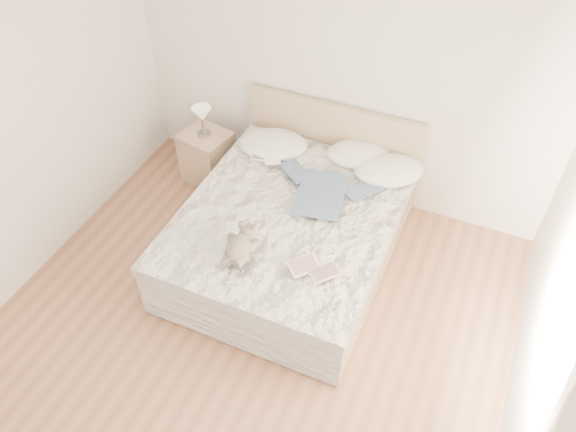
{
  "coord_description": "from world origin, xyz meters",
  "views": [
    {
      "loc": [
        1.35,
        -1.96,
        3.84
      ],
      "look_at": [
        0.02,
        1.05,
        0.62
      ],
      "focal_mm": 35.0,
      "sensor_mm": 36.0,
      "label": 1
    }
  ],
  "objects_px": {
    "table_lamp": "(202,116)",
    "photo_book": "(266,156)",
    "childrens_book": "(314,269)",
    "teddy_bear": "(239,254)",
    "bed": "(292,231)",
    "nightstand": "(208,157)"
  },
  "relations": [
    {
      "from": "nightstand",
      "to": "teddy_bear",
      "type": "relative_size",
      "value": 1.64
    },
    {
      "from": "table_lamp",
      "to": "teddy_bear",
      "type": "relative_size",
      "value": 0.89
    },
    {
      "from": "childrens_book",
      "to": "teddy_bear",
      "type": "bearing_deg",
      "value": -128.26
    },
    {
      "from": "photo_book",
      "to": "bed",
      "type": "bearing_deg",
      "value": -66.81
    },
    {
      "from": "bed",
      "to": "nightstand",
      "type": "xyz_separation_m",
      "value": [
        -1.21,
        0.63,
        -0.03
      ]
    },
    {
      "from": "table_lamp",
      "to": "childrens_book",
      "type": "xyz_separation_m",
      "value": [
        1.65,
        -1.23,
        -0.15
      ]
    },
    {
      "from": "teddy_bear",
      "to": "photo_book",
      "type": "bearing_deg",
      "value": 100.08
    },
    {
      "from": "childrens_book",
      "to": "teddy_bear",
      "type": "height_order",
      "value": "teddy_bear"
    },
    {
      "from": "bed",
      "to": "table_lamp",
      "type": "distance_m",
      "value": 1.45
    },
    {
      "from": "nightstand",
      "to": "table_lamp",
      "type": "bearing_deg",
      "value": 131.5
    },
    {
      "from": "childrens_book",
      "to": "teddy_bear",
      "type": "relative_size",
      "value": 1.0
    },
    {
      "from": "teddy_bear",
      "to": "bed",
      "type": "bearing_deg",
      "value": 72.75
    },
    {
      "from": "photo_book",
      "to": "teddy_bear",
      "type": "xyz_separation_m",
      "value": [
        0.33,
        -1.19,
        0.02
      ]
    },
    {
      "from": "table_lamp",
      "to": "teddy_bear",
      "type": "height_order",
      "value": "table_lamp"
    },
    {
      "from": "photo_book",
      "to": "teddy_bear",
      "type": "bearing_deg",
      "value": -95.51
    },
    {
      "from": "table_lamp",
      "to": "photo_book",
      "type": "height_order",
      "value": "table_lamp"
    },
    {
      "from": "childrens_book",
      "to": "bed",
      "type": "bearing_deg",
      "value": 167.78
    },
    {
      "from": "bed",
      "to": "photo_book",
      "type": "height_order",
      "value": "bed"
    },
    {
      "from": "teddy_bear",
      "to": "childrens_book",
      "type": "bearing_deg",
      "value": 4.71
    },
    {
      "from": "table_lamp",
      "to": "photo_book",
      "type": "distance_m",
      "value": 0.77
    },
    {
      "from": "table_lamp",
      "to": "photo_book",
      "type": "xyz_separation_m",
      "value": [
        0.74,
        -0.15,
        -0.15
      ]
    },
    {
      "from": "bed",
      "to": "teddy_bear",
      "type": "xyz_separation_m",
      "value": [
        -0.15,
        -0.7,
        0.34
      ]
    }
  ]
}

